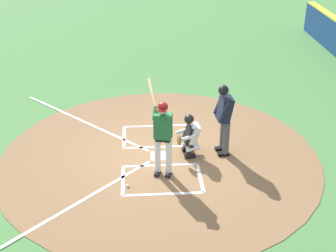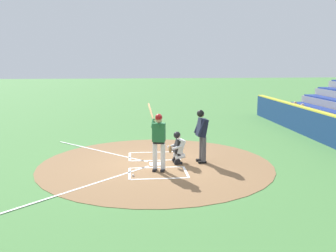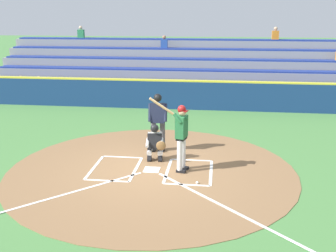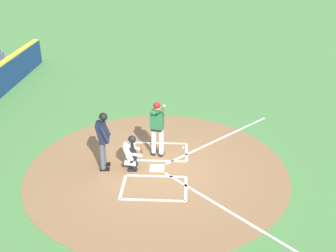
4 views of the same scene
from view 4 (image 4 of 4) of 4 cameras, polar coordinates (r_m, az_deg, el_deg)
The scene contains 7 objects.
ground_plane at distance 12.45m, azimuth -1.57°, elevation -6.06°, with size 120.00×120.00×0.00m, color #4C8442.
dirt_circle at distance 12.44m, azimuth -1.57°, elevation -6.04°, with size 8.00×8.00×0.01m, color olive.
home_plate_and_chalk at distance 12.41m, azimuth 2.50°, elevation -6.11°, with size 7.93×4.91×0.01m.
batter at distance 12.63m, azimuth -1.53°, elevation 0.13°, with size 1.05×0.54×2.13m.
catcher at distance 12.21m, azimuth -5.13°, elevation -3.63°, with size 0.62×0.61×1.13m.
plate_umpire at distance 12.09m, azimuth -9.24°, elevation -1.58°, with size 0.60×0.45×1.86m.
baseball at distance 13.53m, azimuth 2.18°, elevation -3.10°, with size 0.07×0.07×0.07m, color white.
Camera 4 is at (10.56, 0.87, 6.54)m, focal length 42.92 mm.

